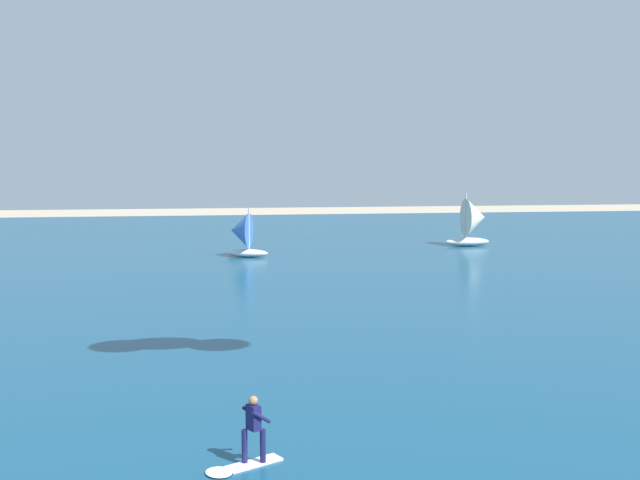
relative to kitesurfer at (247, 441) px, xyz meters
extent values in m
cube|color=navy|center=(2.88, 37.80, -0.65)|extent=(160.00, 90.00, 0.10)
cube|color=white|center=(0.17, 0.09, -0.58)|extent=(1.44, 1.05, 0.05)
cylinder|color=#19194C|center=(-0.05, 0.11, -0.15)|extent=(0.14, 0.14, 0.80)
cylinder|color=#19194C|center=(0.38, 0.07, -0.15)|extent=(0.14, 0.14, 0.80)
cube|color=#19194C|center=(0.17, 0.09, 0.55)|extent=(0.36, 0.42, 0.60)
sphere|color=#9E7051|center=(0.17, 0.09, 0.96)|extent=(0.22, 0.22, 0.22)
cylinder|color=#19194C|center=(0.13, 0.32, 0.60)|extent=(0.48, 0.32, 0.39)
cylinder|color=#19194C|center=(0.34, -0.06, 0.60)|extent=(0.48, 0.32, 0.39)
ellipsoid|color=white|center=(-0.67, -0.36, -0.56)|extent=(0.86, 0.90, 0.08)
ellipsoid|color=silver|center=(20.84, 43.95, -0.25)|extent=(3.77, 1.37, 0.70)
cylinder|color=silver|center=(20.67, 43.95, 1.97)|extent=(0.12, 0.12, 3.74)
cone|color=silver|center=(21.48, 43.93, 1.78)|extent=(1.71, 3.18, 3.14)
ellipsoid|color=silver|center=(2.26, 39.34, -0.31)|extent=(3.29, 1.94, 0.58)
cylinder|color=silver|center=(2.40, 39.30, 1.54)|extent=(0.10, 0.10, 3.11)
cone|color=#3F72CC|center=(1.75, 39.50, 1.38)|extent=(2.07, 2.90, 2.61)
camera|label=1|loc=(-0.93, -17.68, 6.62)|focal=43.46mm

